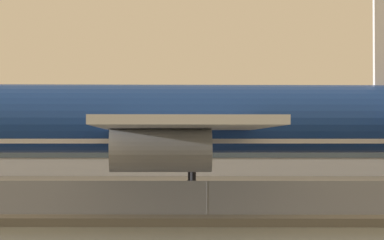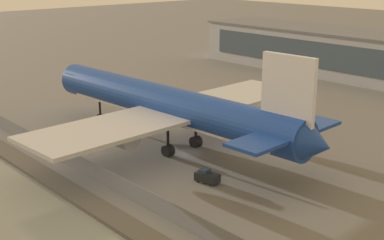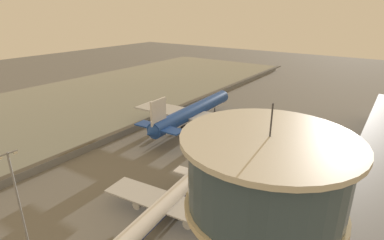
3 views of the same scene
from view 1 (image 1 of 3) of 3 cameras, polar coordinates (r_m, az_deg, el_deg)
name	(u,v)px [view 1 (image 1 of 3)]	position (r m, az deg, el deg)	size (l,w,h in m)	color
ground_plane	(207,202)	(74.28, 0.93, -5.18)	(500.00, 500.00, 0.00)	#66635E
shoreline_seawall	(207,221)	(53.82, 0.97, -6.34)	(320.00, 3.00, 0.50)	#474238
perimeter_fence	(207,200)	(58.23, 0.96, -5.02)	(280.00, 0.10, 2.42)	slate
cargo_jet_blue	(158,122)	(74.22, -2.14, -0.10)	(57.91, 49.50, 17.25)	#193D93
baggage_tug	(341,196)	(69.63, 9.34, -4.75)	(3.50, 2.34, 1.80)	#1E2328
terminal_building	(215,138)	(142.26, 1.42, -1.14)	(118.65, 18.79, 11.21)	#9EA3AD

